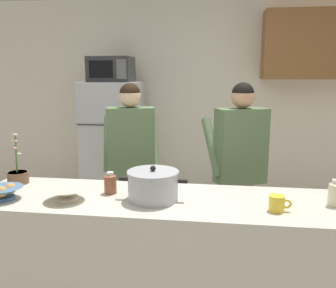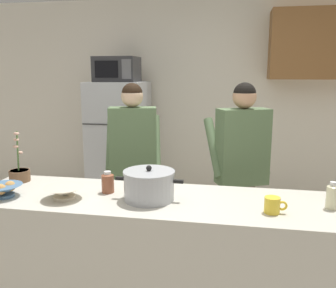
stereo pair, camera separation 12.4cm
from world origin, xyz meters
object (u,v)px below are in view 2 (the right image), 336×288
at_px(bottle_near_edge, 108,182).
at_px(coffee_mug, 273,205).
at_px(refrigerator, 120,151).
at_px(empty_bowl, 64,192).
at_px(bottle_mid_counter, 332,196).
at_px(microwave, 117,69).
at_px(bread_bowl, 3,190).
at_px(cooking_pot, 149,185).
at_px(person_by_sink, 242,157).
at_px(person_near_pot, 133,152).
at_px(potted_orchid, 20,173).

bearing_deg(bottle_near_edge, coffee_mug, -9.58).
height_order(refrigerator, empty_bowl, refrigerator).
bearing_deg(refrigerator, bottle_mid_counter, -43.82).
relative_size(microwave, bread_bowl, 1.98).
height_order(cooking_pot, bottle_near_edge, cooking_pot).
bearing_deg(refrigerator, empty_bowl, -82.22).
distance_m(person_by_sink, bottle_near_edge, 1.19).
bearing_deg(bottle_mid_counter, empty_bowl, -175.55).
bearing_deg(bread_bowl, microwave, 86.07).
xyz_separation_m(empty_bowl, bottle_near_edge, (0.23, 0.17, 0.03)).
distance_m(microwave, person_near_pot, 1.29).
bearing_deg(microwave, coffee_mug, -51.34).
distance_m(microwave, person_by_sink, 1.87).
relative_size(refrigerator, potted_orchid, 4.28).
distance_m(person_by_sink, bread_bowl, 1.83).
distance_m(bottle_near_edge, bottle_mid_counter, 1.41).
bearing_deg(coffee_mug, bottle_mid_counter, 21.01).
bearing_deg(bread_bowl, bottle_mid_counter, 4.72).
height_order(coffee_mug, potted_orchid, potted_orchid).
height_order(person_near_pot, coffee_mug, person_near_pot).
xyz_separation_m(cooking_pot, bread_bowl, (-0.95, -0.13, -0.04)).
distance_m(person_by_sink, bottle_mid_counter, 0.97).
relative_size(bottle_near_edge, bottle_mid_counter, 0.89).
relative_size(empty_bowl, bottle_near_edge, 1.76).
bearing_deg(microwave, potted_orchid, -98.08).
distance_m(microwave, bottle_near_edge, 2.00).
height_order(empty_bowl, bottle_mid_counter, bottle_mid_counter).
height_order(microwave, bottle_mid_counter, microwave).
xyz_separation_m(person_near_pot, bread_bowl, (-0.58, -1.03, -0.05)).
bearing_deg(potted_orchid, microwave, 81.92).
bearing_deg(person_near_pot, bottle_mid_counter, -30.47).
bearing_deg(bottle_mid_counter, refrigerator, 136.18).
xyz_separation_m(cooking_pot, coffee_mug, (0.75, -0.09, -0.05)).
distance_m(bread_bowl, bottle_mid_counter, 2.06).
distance_m(microwave, cooking_pot, 2.16).
xyz_separation_m(microwave, cooking_pot, (0.81, -1.86, -0.74)).
height_order(empty_bowl, bottle_near_edge, bottle_near_edge).
relative_size(refrigerator, bottle_mid_counter, 9.81).
relative_size(microwave, person_by_sink, 0.29).
bearing_deg(person_by_sink, cooking_pot, -124.48).
distance_m(bread_bowl, bottle_near_edge, 0.67).
bearing_deg(person_near_pot, bread_bowl, -119.48).
bearing_deg(refrigerator, person_near_pot, -65.33).
distance_m(refrigerator, empty_bowl, 1.99).
distance_m(refrigerator, bottle_mid_counter, 2.66).
xyz_separation_m(cooking_pot, bottle_near_edge, (-0.31, 0.09, -0.02)).
distance_m(refrigerator, cooking_pot, 2.06).
distance_m(cooking_pot, bottle_mid_counter, 1.11).
xyz_separation_m(cooking_pot, empty_bowl, (-0.54, -0.09, -0.05)).
bearing_deg(bread_bowl, coffee_mug, 1.14).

